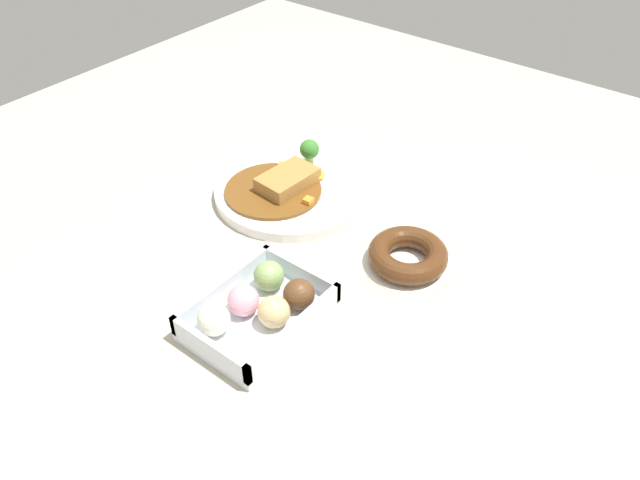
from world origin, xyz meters
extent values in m
plane|color=#B2A893|center=(0.00, 0.00, 0.00)|extent=(1.60, 1.60, 0.00)
cylinder|color=white|center=(-0.06, -0.11, 0.01)|extent=(0.26, 0.26, 0.02)
cylinder|color=brown|center=(-0.03, -0.12, 0.02)|extent=(0.16, 0.16, 0.01)
cube|color=#A87538|center=(-0.05, -0.11, 0.04)|extent=(0.10, 0.07, 0.02)
cylinder|color=white|center=(-0.10, -0.09, 0.02)|extent=(0.06, 0.06, 0.00)
ellipsoid|color=yellow|center=(-0.10, -0.09, 0.03)|extent=(0.03, 0.03, 0.01)
cylinder|color=#8CB766|center=(-0.14, -0.13, 0.03)|extent=(0.01, 0.01, 0.02)
sphere|color=#387A2D|center=(-0.14, -0.13, 0.05)|extent=(0.03, 0.03, 0.03)
cube|color=orange|center=(-0.04, -0.05, 0.03)|extent=(0.02, 0.02, 0.01)
cube|color=orange|center=(-0.09, -0.16, 0.02)|extent=(0.01, 0.01, 0.01)
cube|color=silver|center=(0.19, 0.05, 0.01)|extent=(0.18, 0.13, 0.01)
cube|color=silver|center=(0.10, 0.05, 0.03)|extent=(0.01, 0.13, 0.03)
cube|color=silver|center=(0.28, 0.05, 0.03)|extent=(0.01, 0.13, 0.03)
cube|color=silver|center=(0.19, -0.02, 0.03)|extent=(0.18, 0.01, 0.03)
cube|color=silver|center=(0.19, 0.11, 0.03)|extent=(0.18, 0.01, 0.03)
sphere|color=#84A860|center=(0.14, 0.02, 0.03)|extent=(0.04, 0.04, 0.04)
sphere|color=pink|center=(0.20, 0.03, 0.03)|extent=(0.04, 0.04, 0.04)
sphere|color=#EFE5C6|center=(0.24, 0.02, 0.03)|extent=(0.04, 0.04, 0.04)
sphere|color=brown|center=(0.14, 0.08, 0.03)|extent=(0.04, 0.04, 0.04)
sphere|color=#DBB77A|center=(0.19, 0.07, 0.03)|extent=(0.04, 0.04, 0.04)
cube|color=white|center=(-0.03, 0.14, 0.00)|extent=(0.14, 0.14, 0.00)
torus|color=#4C2B14|center=(-0.03, 0.14, 0.02)|extent=(0.12, 0.12, 0.03)
camera|label=1|loc=(0.59, 0.47, 0.62)|focal=35.04mm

